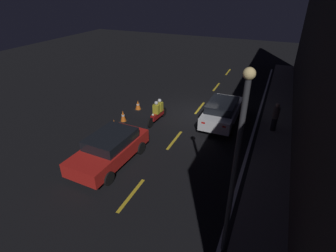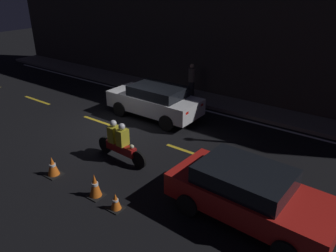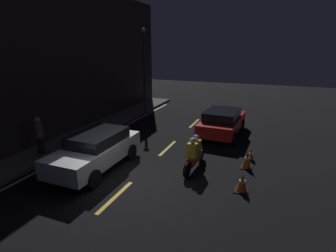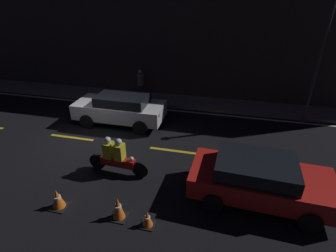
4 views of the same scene
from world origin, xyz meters
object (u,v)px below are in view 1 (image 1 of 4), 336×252
(sedan_white, at_px, (222,111))
(motorcycle, at_px, (158,112))
(taxi_red, at_px, (110,148))
(traffic_cone_far, at_px, (114,124))
(pedestrian, at_px, (275,117))
(traffic_cone_mid, at_px, (123,116))
(street_lamp, at_px, (235,165))
(traffic_cone_near, at_px, (138,105))

(sedan_white, distance_m, motorcycle, 3.79)
(taxi_red, xyz_separation_m, traffic_cone_far, (-2.89, -1.75, -0.50))
(traffic_cone_far, bearing_deg, pedestrian, 109.52)
(sedan_white, relative_size, traffic_cone_mid, 5.77)
(traffic_cone_mid, xyz_separation_m, street_lamp, (6.22, 7.50, 2.89))
(taxi_red, relative_size, motorcycle, 1.90)
(motorcycle, bearing_deg, traffic_cone_near, -113.92)
(taxi_red, height_order, traffic_cone_near, taxi_red)
(motorcycle, xyz_separation_m, street_lamp, (7.08, 5.60, 2.60))
(motorcycle, distance_m, traffic_cone_mid, 2.10)
(sedan_white, xyz_separation_m, street_lamp, (8.37, 2.04, 2.46))
(sedan_white, relative_size, motorcycle, 1.87)
(traffic_cone_mid, distance_m, pedestrian, 8.64)
(sedan_white, bearing_deg, traffic_cone_near, 93.17)
(sedan_white, height_order, traffic_cone_far, sedan_white)
(traffic_cone_far, bearing_deg, motorcycle, 130.96)
(traffic_cone_far, xyz_separation_m, pedestrian, (-2.99, 8.43, 0.74))
(taxi_red, height_order, pedestrian, pedestrian)
(traffic_cone_near, xyz_separation_m, traffic_cone_mid, (1.86, 0.03, 0.04))
(traffic_cone_near, height_order, traffic_cone_far, traffic_cone_near)
(sedan_white, distance_m, traffic_cone_mid, 5.88)
(motorcycle, distance_m, traffic_cone_far, 2.65)
(traffic_cone_far, bearing_deg, traffic_cone_mid, 174.80)
(traffic_cone_mid, relative_size, traffic_cone_far, 1.44)
(traffic_cone_far, bearing_deg, taxi_red, 31.21)
(motorcycle, relative_size, traffic_cone_mid, 3.09)
(traffic_cone_mid, distance_m, street_lamp, 10.16)
(sedan_white, bearing_deg, traffic_cone_far, 118.63)
(taxi_red, relative_size, traffic_cone_far, 8.44)
(taxi_red, bearing_deg, street_lamp, 69.76)
(pedestrian, bearing_deg, traffic_cone_far, -70.48)
(sedan_white, distance_m, street_lamp, 8.96)
(sedan_white, height_order, pedestrian, pedestrian)
(traffic_cone_mid, bearing_deg, sedan_white, 111.54)
(traffic_cone_near, distance_m, pedestrian, 8.41)
(sedan_white, distance_m, traffic_cone_far, 6.32)
(traffic_cone_far, height_order, street_lamp, street_lamp)
(traffic_cone_mid, bearing_deg, pedestrian, 104.32)
(motorcycle, xyz_separation_m, traffic_cone_far, (1.71, -1.98, -0.40))
(motorcycle, xyz_separation_m, traffic_cone_near, (-1.00, -1.92, -0.33))
(traffic_cone_near, relative_size, street_lamp, 0.11)
(sedan_white, height_order, motorcycle, sedan_white)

